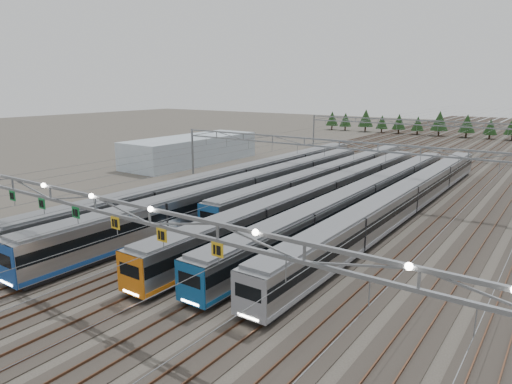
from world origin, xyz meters
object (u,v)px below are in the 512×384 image
Objects in this scene: train_a at (238,181)px; west_shed at (192,150)px; train_e at (364,197)px; gantry_near at (93,207)px; train_d at (326,194)px; train_f at (406,199)px; train_b at (246,190)px; gantry_mid at (339,151)px; gantry_far at (427,127)px; train_c at (330,176)px.

train_a is 2.25× the size of west_shed.
gantry_near is at bearing -101.52° from train_e.
train_f is at bearing 20.29° from train_d.
train_a is at bearing 137.51° from train_b.
gantry_mid is (6.75, 12.97, 4.17)m from train_b.
train_d is at bearing 27.59° from train_b.
gantry_far is (6.75, 57.97, 4.17)m from train_b.
train_c is 1.86× the size of west_shed.
gantry_far is (0.00, 45.00, 0.00)m from gantry_mid.
west_shed is (-43.06, 15.53, 0.58)m from train_e.
train_d reaches higher than train_e.
train_c reaches higher than train_e.
train_b is (4.50, -4.12, -0.01)m from train_a.
gantry_near is (6.70, -27.15, 4.87)m from train_b.
west_shed reaches higher than train_d.
train_d is 9.60m from train_f.
train_c is 15.30m from train_f.
train_d is 1.10× the size of gantry_near.
train_b is 15.88m from train_c.
gantry_near is (11.20, -31.27, 4.86)m from train_a.
gantry_far is at bearing 78.20° from train_a.
gantry_near is at bearing -76.13° from train_b.
train_f is at bearing 9.86° from train_a.
gantry_near is 1.88× the size of west_shed.
gantry_near is at bearing -90.07° from gantry_mid.
train_f is (22.50, 3.91, -0.15)m from train_a.
gantry_mid reaches higher than train_e.
train_f is at bearing -16.05° from west_shed.
gantry_far reaches higher than train_f.
west_shed is at bearing 156.20° from train_d.
gantry_near is 1.00× the size of gantry_mid.
train_b is 0.95× the size of train_f.
train_d is at bearing -161.74° from train_e.
train_b is 58.51m from gantry_far.
train_d is 1.00× the size of train_e.
train_b is 1.10× the size of train_c.
west_shed reaches higher than train_e.
gantry_far is at bearing 86.99° from train_c.
gantry_far is (-11.25, 49.94, 4.30)m from train_f.
west_shed is (-36.31, 8.74, -3.77)m from gantry_mid.
gantry_near is 61.01m from west_shed.
west_shed is (-34.06, 6.49, 0.54)m from train_c.
train_d is at bearing -23.80° from west_shed.
train_d is 53.49m from gantry_far.
train_b is at bearing 103.87° from gantry_near.
train_b is 19.71m from train_f.
train_a is at bearing -173.45° from train_e.
train_e is (18.00, 2.07, -0.19)m from train_a.
gantry_near reaches higher than west_shed.
train_e is at bearing -45.13° from train_c.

